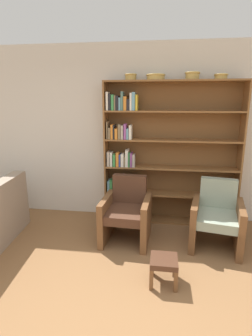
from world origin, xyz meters
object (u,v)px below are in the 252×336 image
Objects in this scene: armchair_leather at (127,212)px; footstool at (164,264)px; bookshelf at (158,156)px; bowl_stoneware at (221,76)px; armchair_cushioned at (217,218)px; bowl_slate at (156,77)px; bowl_sage at (192,75)px; bowl_copper at (131,77)px.

armchair_leather reaches higher than footstool.
footstool is at bearing -85.60° from bookshelf.
bowl_stoneware is at bearing 64.81° from footstool.
bowl_slate is at bearing -26.22° from armchair_cushioned.
armchair_leather is (-0.33, -0.65, -1.84)m from bowl_slate.
armchair_cushioned is at bearing -61.24° from bowl_sage.
footstool is at bearing -102.23° from bowl_sage.
bowl_copper reaches higher than armchair_cushioned.
bowl_slate is 0.91m from bowl_stoneware.
armchair_cushioned is (0.87, -0.65, -1.84)m from bowl_slate.
bowl_copper is at bearing 180.00° from bowl_stoneware.
armchair_cushioned is 1.14m from footstool.
bowl_stoneware is (1.27, 0.00, -0.01)m from bowl_copper.
bookshelf is 2.52× the size of armchair_cushioned.
footstool is (0.51, -0.89, -0.16)m from armchair_leather.
bookshelf reaches higher than armchair_leather.
bookshelf is at bearing 2.39° from bowl_copper.
armchair_leather is (-0.39, -0.67, -0.68)m from bookshelf.
bookshelf is at bearing 178.80° from bowl_stoneware.
bowl_copper is 0.21× the size of armchair_leather.
bowl_stoneware is (0.39, 0.00, -0.02)m from bowl_sage.
bowl_copper is 0.36m from bowl_slate.
bowl_sage is (0.45, -0.02, 1.18)m from bookshelf.
armchair_leather is at bearing -152.18° from bowl_stoneware.
footstool is (0.54, -1.54, -2.01)m from bowl_copper.
bookshelf is at bearing 177.77° from bowl_sage.
bowl_slate is 0.32× the size of armchair_leather.
armchair_leather is at bearing -87.32° from bowl_copper.
bowl_sage is at bearing -0.00° from bowl_slate.
bowl_slate is at bearing -113.98° from armchair_leather.
bowl_sage is at bearing -2.23° from bookshelf.
bowl_sage is (0.88, 0.00, 0.01)m from bowl_copper.
armchair_leather is 1.21m from armchair_cushioned.
armchair_leather and armchair_cushioned have the same top height.
bowl_stoneware is 2.63m from footstool.
bowl_sage reaches higher than bookshelf.
bowl_copper is 2.32m from armchair_cushioned.
armchair_leather is at bearing -120.29° from bookshelf.
bowl_stoneware reaches higher than armchair_leather.
footstool is at bearing 62.65° from armchair_cushioned.
bowl_sage is 2.56m from footstool.
bowl_stoneware is at bearing 0.00° from bowl_sage.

